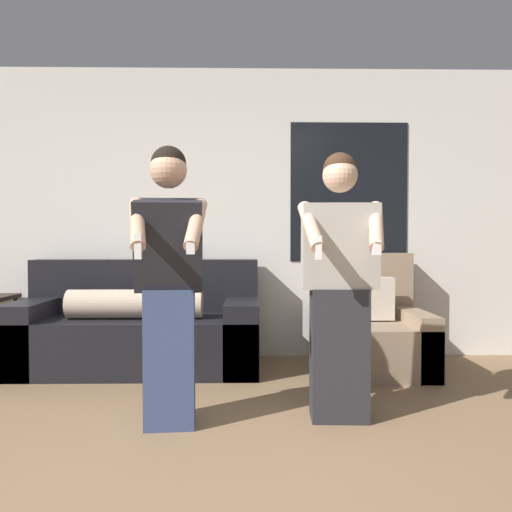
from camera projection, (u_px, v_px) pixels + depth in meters
wall_back at (231, 213)px, 4.71m from camera, size 6.00×0.07×2.70m
couch at (139, 330)px, 4.26m from camera, size 2.03×0.86×0.92m
armchair at (372, 332)px, 4.26m from camera, size 0.85×0.92×0.98m
person_left at (169, 284)px, 2.90m from camera, size 0.45×0.52×1.64m
person_right at (339, 287)px, 3.03m from camera, size 0.52×0.47×1.62m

